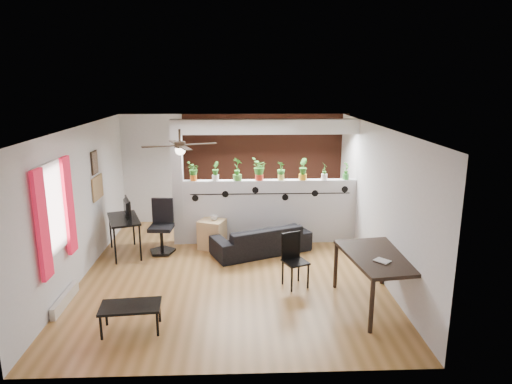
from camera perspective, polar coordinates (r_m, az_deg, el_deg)
name	(u,v)px	position (r m, az deg, el deg)	size (l,w,h in m)	color
room_shell	(230,202)	(7.99, -3.22, -1.20)	(6.30, 7.10, 2.90)	brown
partition_wall	(270,211)	(9.62, 1.74, -2.42)	(3.60, 0.18, 1.35)	#BCBCC1
ceiling_header	(271,127)	(9.28, 1.83, 8.15)	(3.60, 0.18, 0.30)	silver
pier_column	(178,183)	(9.53, -9.76, 1.10)	(0.22, 0.20, 2.60)	#BCBCC1
brick_panel	(266,169)	(10.90, 1.24, 2.91)	(3.90, 0.05, 2.60)	#AD4D32
vine_decal	(270,194)	(9.42, 1.80, -0.22)	(3.31, 0.01, 0.30)	black
window_assembly	(54,211)	(7.30, -23.92, -2.17)	(0.09, 1.30, 1.55)	white
baseboard_heater	(65,299)	(7.78, -22.76, -12.28)	(0.08, 1.00, 0.18)	beige
corkboard	(98,188)	(9.31, -19.19, 0.53)	(0.03, 0.60, 0.45)	#99754A
framed_art	(94,162)	(9.16, -19.54, 3.50)	(0.03, 0.34, 0.44)	#8C7259
ceiling_fan	(180,147)	(7.55, -9.47, 5.61)	(1.19, 1.19, 0.43)	black
potted_plant_0	(193,171)	(9.44, -7.84, 2.66)	(0.21, 0.23, 0.40)	#D46118
potted_plant_1	(215,170)	(9.40, -5.10, 2.69)	(0.17, 0.20, 0.39)	white
potted_plant_2	(237,168)	(9.38, -2.35, 2.99)	(0.32, 0.33, 0.48)	#499034
potted_plant_3	(259,168)	(9.39, 0.41, 2.97)	(0.25, 0.28, 0.47)	red
potted_plant_4	(281,170)	(9.43, 3.15, 2.74)	(0.24, 0.24, 0.39)	#DAC84C
potted_plant_5	(303,168)	(9.48, 5.88, 2.94)	(0.21, 0.26, 0.45)	orange
potted_plant_6	(324,170)	(9.56, 8.55, 2.70)	(0.15, 0.19, 0.37)	white
potted_plant_7	(346,170)	(9.65, 11.19, 2.73)	(0.24, 0.24, 0.38)	#308633
sofa	(261,240)	(9.15, 0.64, -5.96)	(1.85, 0.73, 0.54)	black
cube_shelf	(212,234)	(9.41, -5.51, -5.27)	(0.49, 0.43, 0.60)	tan
cup	(214,218)	(9.30, -5.26, -3.22)	(0.14, 0.14, 0.11)	gray
computer_desk	(124,221)	(9.30, -16.21, -3.56)	(0.86, 1.15, 0.75)	black
monitor	(125,211)	(9.40, -16.06, -2.31)	(0.06, 0.34, 0.19)	black
office_chair	(162,230)	(9.29, -11.67, -4.65)	(0.55, 0.55, 1.06)	black
dining_table	(379,261)	(7.16, 15.17, -8.28)	(1.11, 1.62, 0.82)	black
book	(379,262)	(6.83, 15.15, -8.49)	(0.16, 0.22, 0.02)	gray
folding_chair	(293,255)	(7.70, 4.66, -7.81)	(0.48, 0.48, 0.91)	black
coffee_table	(130,308)	(6.66, -15.42, -13.80)	(0.85, 0.53, 0.38)	black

